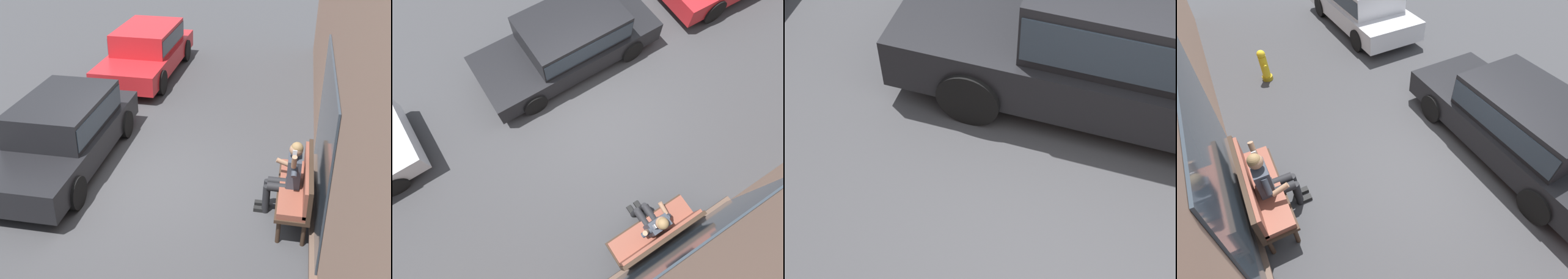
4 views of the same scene
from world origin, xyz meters
TOP-DOWN VIEW (x-y plane):
  - ground_plane at (0.00, 0.00)m, footprint 60.00×60.00m
  - building_facade at (0.00, 3.40)m, footprint 18.00×0.51m
  - bench at (0.58, 2.90)m, footprint 1.77×0.55m
  - person_on_phone at (0.53, 2.67)m, footprint 0.73×0.74m
  - parked_car_mid at (-0.28, -1.73)m, footprint 4.46×1.87m

SIDE VIEW (x-z plane):
  - ground_plane at x=0.00m, z-range 0.00..0.00m
  - bench at x=0.58m, z-range 0.08..1.11m
  - person_on_phone at x=0.53m, z-range 0.04..1.40m
  - parked_car_mid at x=-0.28m, z-range 0.06..1.43m
  - building_facade at x=0.00m, z-range -0.01..6.01m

